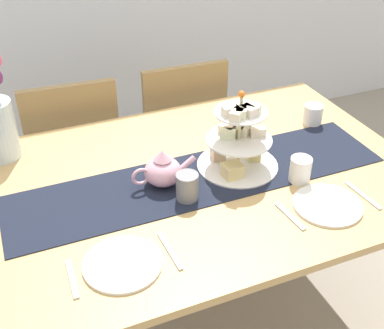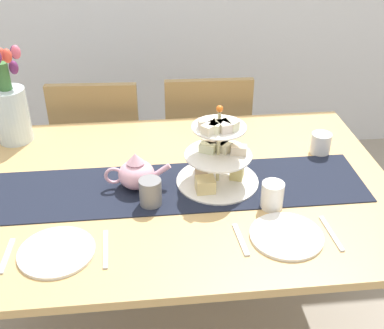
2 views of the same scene
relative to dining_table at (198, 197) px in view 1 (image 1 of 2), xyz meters
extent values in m
plane|color=gray|center=(0.00, 0.00, -0.67)|extent=(8.00, 8.00, 0.00)
cube|color=tan|center=(0.00, 0.00, 0.08)|extent=(1.60, 1.08, 0.03)
cylinder|color=tan|center=(-0.73, 0.47, -0.30)|extent=(0.07, 0.07, 0.74)
cylinder|color=tan|center=(0.73, 0.47, -0.30)|extent=(0.07, 0.07, 0.74)
cylinder|color=olive|center=(-0.13, 1.01, -0.47)|extent=(0.04, 0.04, 0.41)
cylinder|color=olive|center=(-0.49, 1.03, -0.47)|extent=(0.04, 0.04, 0.41)
cylinder|color=olive|center=(-0.16, 0.65, -0.47)|extent=(0.04, 0.04, 0.41)
cylinder|color=olive|center=(-0.51, 0.67, -0.47)|extent=(0.04, 0.04, 0.41)
cube|color=#3370B7|center=(-0.32, 0.84, -0.24)|extent=(0.44, 0.44, 0.05)
cube|color=olive|center=(-0.34, 0.65, 0.01)|extent=(0.42, 0.06, 0.45)
cylinder|color=olive|center=(0.41, 1.01, -0.47)|extent=(0.04, 0.04, 0.41)
cylinder|color=olive|center=(0.05, 1.03, -0.47)|extent=(0.04, 0.04, 0.41)
cylinder|color=olive|center=(0.39, 0.65, -0.47)|extent=(0.04, 0.04, 0.41)
cylinder|color=olive|center=(0.03, 0.67, -0.47)|extent=(0.04, 0.04, 0.41)
cube|color=silver|center=(0.22, 0.84, -0.24)|extent=(0.43, 0.43, 0.05)
cube|color=olive|center=(0.21, 0.65, 0.01)|extent=(0.42, 0.05, 0.45)
cube|color=black|center=(0.00, -0.02, 0.10)|extent=(1.38, 0.32, 0.00)
cylinder|color=beige|center=(0.16, 0.00, 0.24)|extent=(0.01, 0.01, 0.28)
cylinder|color=white|center=(0.16, 0.00, 0.11)|extent=(0.30, 0.30, 0.01)
cylinder|color=white|center=(0.16, 0.00, 0.22)|extent=(0.24, 0.24, 0.01)
cylinder|color=white|center=(0.16, 0.00, 0.33)|extent=(0.19, 0.19, 0.01)
cube|color=#D4C275|center=(0.23, 0.01, 0.13)|extent=(0.06, 0.06, 0.05)
cube|color=beige|center=(0.11, 0.06, 0.13)|extent=(0.05, 0.06, 0.05)
cube|color=#EAD18A|center=(0.11, -0.06, 0.13)|extent=(0.07, 0.06, 0.05)
cube|color=beige|center=(0.23, -0.01, 0.24)|extent=(0.06, 0.05, 0.03)
cube|color=beige|center=(0.19, 0.02, 0.24)|extent=(0.07, 0.06, 0.03)
cube|color=beige|center=(0.18, 0.03, 0.24)|extent=(0.06, 0.07, 0.03)
cube|color=beige|center=(0.13, 0.05, 0.24)|extent=(0.06, 0.07, 0.03)
cube|color=beige|center=(0.12, 0.02, 0.24)|extent=(0.07, 0.06, 0.03)
cube|color=silver|center=(0.11, -0.01, 0.35)|extent=(0.06, 0.04, 0.03)
cube|color=beige|center=(0.12, -0.04, 0.35)|extent=(0.07, 0.06, 0.03)
cube|color=#EBE9C1|center=(0.14, -0.03, 0.35)|extent=(0.06, 0.07, 0.03)
cube|color=silver|center=(0.17, -0.03, 0.35)|extent=(0.05, 0.06, 0.03)
cube|color=beige|center=(0.19, -0.02, 0.35)|extent=(0.06, 0.07, 0.03)
sphere|color=orange|center=(0.16, 0.00, 0.40)|extent=(0.02, 0.02, 0.02)
ellipsoid|color=#E5A8BC|center=(-0.13, 0.00, 0.15)|extent=(0.13, 0.13, 0.10)
cone|color=#E5A8BC|center=(-0.13, 0.00, 0.22)|extent=(0.06, 0.06, 0.04)
cylinder|color=#E5A8BC|center=(-0.04, 0.00, 0.16)|extent=(0.07, 0.02, 0.06)
torus|color=#E5A8BC|center=(-0.21, 0.00, 0.15)|extent=(0.07, 0.01, 0.07)
cylinder|color=white|center=(0.60, 0.17, 0.14)|extent=(0.08, 0.08, 0.08)
cylinder|color=white|center=(-0.38, -0.33, 0.10)|extent=(0.23, 0.23, 0.01)
cube|color=silver|center=(-0.52, -0.33, 0.10)|extent=(0.02, 0.15, 0.01)
cube|color=silver|center=(-0.23, -0.33, 0.10)|extent=(0.02, 0.17, 0.01)
cylinder|color=white|center=(0.33, -0.33, 0.10)|extent=(0.23, 0.23, 0.01)
cube|color=silver|center=(0.18, -0.33, 0.10)|extent=(0.03, 0.15, 0.01)
cube|color=silver|center=(0.47, -0.33, 0.10)|extent=(0.02, 0.17, 0.01)
cylinder|color=slate|center=(-0.09, -0.11, 0.15)|extent=(0.08, 0.08, 0.09)
cylinder|color=white|center=(0.32, -0.17, 0.15)|extent=(0.08, 0.08, 0.09)
camera|label=1|loc=(-0.59, -1.35, 1.13)|focal=46.60mm
camera|label=2|loc=(-0.09, -1.46, 1.09)|focal=45.38mm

